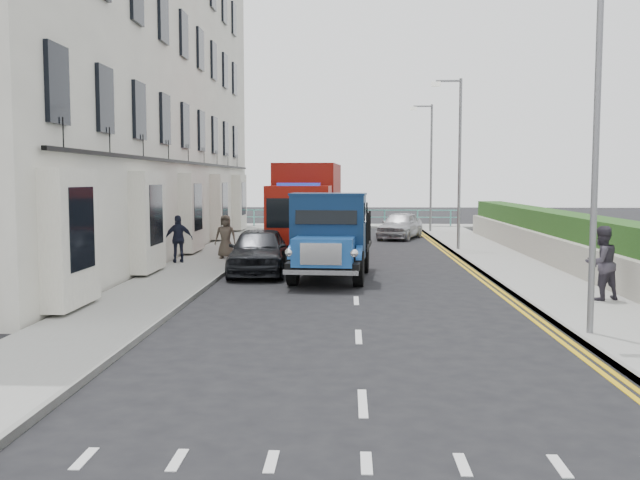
{
  "coord_description": "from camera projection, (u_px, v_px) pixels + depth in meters",
  "views": [
    {
      "loc": [
        -0.2,
        -15.24,
        2.97
      ],
      "look_at": [
        -0.93,
        3.06,
        1.4
      ],
      "focal_mm": 40.0,
      "sensor_mm": 36.0,
      "label": 1
    }
  ],
  "objects": [
    {
      "name": "ground",
      "position": [
        357.0,
        317.0,
        15.42
      ],
      "size": [
        120.0,
        120.0,
        0.0
      ],
      "primitive_type": "plane",
      "color": "black",
      "rests_on": "ground"
    },
    {
      "name": "pavement_west",
      "position": [
        203.0,
        264.0,
        24.58
      ],
      "size": [
        2.4,
        38.0,
        0.12
      ],
      "primitive_type": "cube",
      "color": "gray",
      "rests_on": "ground"
    },
    {
      "name": "pavement_east",
      "position": [
        510.0,
        265.0,
        24.16
      ],
      "size": [
        2.6,
        38.0,
        0.12
      ],
      "primitive_type": "cube",
      "color": "gray",
      "rests_on": "ground"
    },
    {
      "name": "promenade",
      "position": [
        352.0,
        226.0,
        44.28
      ],
      "size": [
        30.0,
        2.5,
        0.12
      ],
      "primitive_type": "cube",
      "color": "gray",
      "rests_on": "ground"
    },
    {
      "name": "sea_plane",
      "position": [
        350.0,
        207.0,
        75.15
      ],
      "size": [
        120.0,
        120.0,
        0.0
      ],
      "primitive_type": "plane",
      "color": "slate",
      "rests_on": "ground"
    },
    {
      "name": "terrace_west",
      "position": [
        114.0,
        73.0,
        28.12
      ],
      "size": [
        6.31,
        30.2,
        14.25
      ],
      "color": "silver",
      "rests_on": "ground"
    },
    {
      "name": "garden_east",
      "position": [
        568.0,
        241.0,
        24.01
      ],
      "size": [
        1.45,
        28.0,
        1.75
      ],
      "color": "#B2AD9E",
      "rests_on": "ground"
    },
    {
      "name": "seafront_railing",
      "position": [
        352.0,
        218.0,
        43.44
      ],
      "size": [
        13.0,
        0.08,
        1.11
      ],
      "color": "#59B2A5",
      "rests_on": "ground"
    },
    {
      "name": "lamp_near",
      "position": [
        590.0,
        122.0,
        12.92
      ],
      "size": [
        1.23,
        0.18,
        7.0
      ],
      "color": "slate",
      "rests_on": "ground"
    },
    {
      "name": "lamp_mid",
      "position": [
        457.0,
        154.0,
        28.85
      ],
      "size": [
        1.23,
        0.18,
        7.0
      ],
      "color": "slate",
      "rests_on": "ground"
    },
    {
      "name": "lamp_far",
      "position": [
        429.0,
        160.0,
        38.8
      ],
      "size": [
        1.23,
        0.18,
        7.0
      ],
      "color": "slate",
      "rests_on": "ground"
    },
    {
      "name": "bedford_lorry",
      "position": [
        329.0,
        242.0,
        20.59
      ],
      "size": [
        2.49,
        5.48,
        2.52
      ],
      "rotation": [
        0.0,
        0.0,
        -0.07
      ],
      "color": "black",
      "rests_on": "ground"
    },
    {
      "name": "red_lorry",
      "position": [
        307.0,
        206.0,
        28.3
      ],
      "size": [
        2.61,
        6.93,
        3.58
      ],
      "rotation": [
        0.0,
        0.0,
        -0.05
      ],
      "color": "black",
      "rests_on": "ground"
    },
    {
      "name": "parked_car_front",
      "position": [
        259.0,
        251.0,
        22.24
      ],
      "size": [
        1.89,
        4.36,
        1.46
      ],
      "primitive_type": "imported",
      "rotation": [
        0.0,
        0.0,
        0.04
      ],
      "color": "black",
      "rests_on": "ground"
    },
    {
      "name": "parked_car_mid",
      "position": [
        286.0,
        241.0,
        27.42
      ],
      "size": [
        1.41,
        3.73,
        1.22
      ],
      "primitive_type": "imported",
      "rotation": [
        0.0,
        0.0,
        -0.03
      ],
      "color": "#5279B1",
      "rests_on": "ground"
    },
    {
      "name": "parked_car_rear",
      "position": [
        289.0,
        238.0,
        28.55
      ],
      "size": [
        2.1,
        4.33,
        1.21
      ],
      "primitive_type": "imported",
      "rotation": [
        0.0,
        0.0,
        -0.1
      ],
      "color": "silver",
      "rests_on": "ground"
    },
    {
      "name": "seafront_car_left",
      "position": [
        301.0,
        223.0,
        36.93
      ],
      "size": [
        3.93,
        5.43,
        1.37
      ],
      "primitive_type": "imported",
      "rotation": [
        0.0,
        0.0,
        3.52
      ],
      "color": "black",
      "rests_on": "ground"
    },
    {
      "name": "seafront_car_right",
      "position": [
        400.0,
        225.0,
        35.37
      ],
      "size": [
        2.81,
        4.28,
        1.35
      ],
      "primitive_type": "imported",
      "rotation": [
        0.0,
        0.0,
        -0.33
      ],
      "color": "#AFAFB4",
      "rests_on": "ground"
    },
    {
      "name": "pedestrian_east_far",
      "position": [
        601.0,
        263.0,
        16.77
      ],
      "size": [
        1.04,
        0.93,
        1.75
      ],
      "primitive_type": "imported",
      "rotation": [
        0.0,
        0.0,
        3.51
      ],
      "color": "#35303B",
      "rests_on": "pavement_east"
    },
    {
      "name": "pedestrian_west_near",
      "position": [
        179.0,
        239.0,
        24.33
      ],
      "size": [
        1.03,
        0.7,
        1.62
      ],
      "primitive_type": "imported",
      "rotation": [
        0.0,
        0.0,
        3.49
      ],
      "color": "black",
      "rests_on": "pavement_west"
    },
    {
      "name": "pedestrian_west_far",
      "position": [
        226.0,
        237.0,
        25.63
      ],
      "size": [
        0.77,
        0.51,
        1.57
      ],
      "primitive_type": "imported",
      "rotation": [
        0.0,
        0.0,
        -0.01
      ],
      "color": "#433A30",
      "rests_on": "pavement_west"
    }
  ]
}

